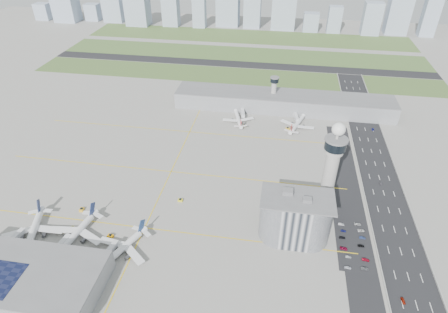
% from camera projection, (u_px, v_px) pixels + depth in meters
% --- Properties ---
extents(ground, '(1000.00, 1000.00, 0.00)m').
position_uv_depth(ground, '(216.00, 203.00, 254.36)').
color(ground, '#9D9B93').
extents(grass_strip_0, '(480.00, 50.00, 0.08)m').
position_uv_depth(grass_strip_0, '(233.00, 75.00, 440.11)').
color(grass_strip_0, '#48612E').
rests_on(grass_strip_0, ground).
extents(grass_strip_1, '(480.00, 60.00, 0.08)m').
position_uv_depth(grass_strip_1, '(241.00, 54.00, 501.15)').
color(grass_strip_1, '#456530').
rests_on(grass_strip_1, ground).
extents(grass_strip_2, '(480.00, 70.00, 0.08)m').
position_uv_depth(grass_strip_2, '(248.00, 36.00, 566.25)').
color(grass_strip_2, '#4D642F').
rests_on(grass_strip_2, ground).
extents(runway, '(480.00, 22.00, 0.10)m').
position_uv_depth(runway, '(238.00, 64.00, 470.21)').
color(runway, black).
rests_on(runway, ground).
extents(highway, '(28.00, 500.00, 0.10)m').
position_uv_depth(highway, '(392.00, 223.00, 238.97)').
color(highway, black).
rests_on(highway, ground).
extents(barrier_left, '(0.60, 500.00, 1.20)m').
position_uv_depth(barrier_left, '(370.00, 220.00, 240.53)').
color(barrier_left, '#9E9E99').
rests_on(barrier_left, ground).
extents(barrier_right, '(0.60, 500.00, 1.20)m').
position_uv_depth(barrier_right, '(416.00, 225.00, 236.79)').
color(barrier_right, '#9E9E99').
rests_on(barrier_right, ground).
extents(landside_road, '(18.00, 260.00, 0.08)m').
position_uv_depth(landside_road, '(354.00, 229.00, 234.18)').
color(landside_road, black).
rests_on(landside_road, ground).
extents(parking_lot, '(20.00, 44.00, 0.10)m').
position_uv_depth(parking_lot, '(353.00, 243.00, 224.67)').
color(parking_lot, black).
rests_on(parking_lot, ground).
extents(taxiway_line_h_0, '(260.00, 0.60, 0.01)m').
position_uv_depth(taxiway_line_h_0, '(145.00, 228.00, 235.28)').
color(taxiway_line_h_0, yellow).
rests_on(taxiway_line_h_0, ground).
extents(taxiway_line_h_1, '(260.00, 0.60, 0.01)m').
position_uv_depth(taxiway_line_h_1, '(171.00, 172.00, 284.11)').
color(taxiway_line_h_1, yellow).
rests_on(taxiway_line_h_1, ground).
extents(taxiway_line_h_2, '(260.00, 0.60, 0.01)m').
position_uv_depth(taxiway_line_h_2, '(190.00, 132.00, 332.94)').
color(taxiway_line_h_2, yellow).
rests_on(taxiway_line_h_2, ground).
extents(taxiway_line_v, '(0.60, 260.00, 0.01)m').
position_uv_depth(taxiway_line_v, '(171.00, 172.00, 284.11)').
color(taxiway_line_v, yellow).
rests_on(taxiway_line_v, ground).
extents(control_tower, '(14.00, 14.00, 64.50)m').
position_uv_depth(control_tower, '(332.00, 165.00, 231.44)').
color(control_tower, '#ADAAA5').
rests_on(control_tower, ground).
extents(secondary_tower, '(8.60, 8.60, 31.90)m').
position_uv_depth(secondary_tower, '(274.00, 90.00, 361.79)').
color(secondary_tower, '#ADAAA5').
rests_on(secondary_tower, ground).
extents(admin_building, '(42.00, 24.00, 33.50)m').
position_uv_depth(admin_building, '(295.00, 218.00, 220.86)').
color(admin_building, '#B2B2B7').
rests_on(admin_building, ground).
extents(terminal_pier, '(210.00, 32.00, 15.80)m').
position_uv_depth(terminal_pier, '(283.00, 102.00, 364.99)').
color(terminal_pier, gray).
rests_on(terminal_pier, ground).
extents(near_terminal, '(84.00, 42.00, 13.00)m').
position_uv_depth(near_terminal, '(22.00, 279.00, 195.73)').
color(near_terminal, gray).
rests_on(near_terminal, ground).
extents(airplane_near_a, '(48.54, 52.78, 12.20)m').
position_uv_depth(airplane_near_a, '(32.00, 229.00, 225.93)').
color(airplane_near_a, white).
rests_on(airplane_near_a, ground).
extents(airplane_near_b, '(43.00, 48.28, 12.01)m').
position_uv_depth(airplane_near_b, '(74.00, 231.00, 224.59)').
color(airplane_near_b, white).
rests_on(airplane_near_b, ground).
extents(airplane_near_c, '(47.99, 51.12, 11.38)m').
position_uv_depth(airplane_near_c, '(120.00, 247.00, 215.09)').
color(airplane_near_c, white).
rests_on(airplane_near_c, ground).
extents(airplane_far_a, '(37.92, 41.49, 9.72)m').
position_uv_depth(airplane_far_a, '(238.00, 116.00, 346.47)').
color(airplane_far_a, white).
rests_on(airplane_far_a, ground).
extents(airplane_far_b, '(42.70, 46.26, 10.62)m').
position_uv_depth(airplane_far_b, '(298.00, 122.00, 337.60)').
color(airplane_far_b, white).
rests_on(airplane_far_b, ground).
extents(jet_bridge_near_0, '(5.39, 14.31, 5.70)m').
position_uv_depth(jet_bridge_near_0, '(7.00, 248.00, 218.19)').
color(jet_bridge_near_0, silver).
rests_on(jet_bridge_near_0, ground).
extents(jet_bridge_near_1, '(5.39, 14.31, 5.70)m').
position_uv_depth(jet_bridge_near_1, '(54.00, 254.00, 214.19)').
color(jet_bridge_near_1, silver).
rests_on(jet_bridge_near_1, ground).
extents(jet_bridge_near_2, '(5.39, 14.31, 5.70)m').
position_uv_depth(jet_bridge_near_2, '(103.00, 261.00, 210.18)').
color(jet_bridge_near_2, silver).
rests_on(jet_bridge_near_2, ground).
extents(jet_bridge_far_0, '(5.39, 14.31, 5.70)m').
position_uv_depth(jet_bridge_far_0, '(242.00, 111.00, 359.90)').
color(jet_bridge_far_0, silver).
rests_on(jet_bridge_far_0, ground).
extents(jet_bridge_far_1, '(5.39, 14.31, 5.70)m').
position_uv_depth(jet_bridge_far_1, '(295.00, 115.00, 353.23)').
color(jet_bridge_far_1, silver).
rests_on(jet_bridge_far_1, ground).
extents(tug_0, '(2.79, 3.76, 2.04)m').
position_uv_depth(tug_0, '(82.00, 209.00, 247.94)').
color(tug_0, yellow).
rests_on(tug_0, ground).
extents(tug_1, '(3.50, 3.46, 1.70)m').
position_uv_depth(tug_1, '(73.00, 228.00, 234.06)').
color(tug_1, '#CDBD00').
rests_on(tug_1, ground).
extents(tug_2, '(3.91, 3.02, 2.06)m').
position_uv_depth(tug_2, '(110.00, 236.00, 228.33)').
color(tug_2, '#EF9A03').
rests_on(tug_2, ground).
extents(tug_3, '(3.20, 2.20, 1.86)m').
position_uv_depth(tug_3, '(180.00, 200.00, 255.82)').
color(tug_3, yellow).
rests_on(tug_3, ground).
extents(tug_4, '(2.84, 1.98, 1.63)m').
position_uv_depth(tug_4, '(244.00, 125.00, 340.79)').
color(tug_4, yellow).
rests_on(tug_4, ground).
extents(tug_5, '(4.09, 3.32, 2.07)m').
position_uv_depth(tug_5, '(288.00, 128.00, 335.90)').
color(tug_5, gold).
rests_on(tug_5, ground).
extents(car_lot_0, '(3.89, 1.68, 1.31)m').
position_uv_depth(car_lot_0, '(348.00, 268.00, 209.04)').
color(car_lot_0, silver).
rests_on(car_lot_0, ground).
extents(car_lot_1, '(3.38, 1.43, 1.09)m').
position_uv_depth(car_lot_1, '(348.00, 257.00, 215.51)').
color(car_lot_1, '#92969A').
rests_on(car_lot_1, ground).
extents(car_lot_2, '(4.52, 2.43, 1.21)m').
position_uv_depth(car_lot_2, '(344.00, 248.00, 220.63)').
color(car_lot_2, maroon).
rests_on(car_lot_2, ground).
extents(car_lot_3, '(3.85, 1.77, 1.09)m').
position_uv_depth(car_lot_3, '(342.00, 238.00, 227.82)').
color(car_lot_3, black).
rests_on(car_lot_3, ground).
extents(car_lot_4, '(3.45, 1.61, 1.14)m').
position_uv_depth(car_lot_4, '(343.00, 231.00, 232.45)').
color(car_lot_4, navy).
rests_on(car_lot_4, ground).
extents(car_lot_5, '(3.76, 1.42, 1.23)m').
position_uv_depth(car_lot_5, '(341.00, 224.00, 237.18)').
color(car_lot_5, silver).
rests_on(car_lot_5, ground).
extents(car_lot_6, '(4.19, 2.05, 1.15)m').
position_uv_depth(car_lot_6, '(365.00, 269.00, 208.57)').
color(car_lot_6, slate).
rests_on(car_lot_6, ground).
extents(car_lot_7, '(4.39, 2.10, 1.23)m').
position_uv_depth(car_lot_7, '(366.00, 260.00, 213.65)').
color(car_lot_7, '#A40B24').
rests_on(car_lot_7, ground).
extents(car_lot_8, '(3.96, 1.80, 1.32)m').
position_uv_depth(car_lot_8, '(361.00, 246.00, 222.30)').
color(car_lot_8, black).
rests_on(car_lot_8, ground).
extents(car_lot_9, '(3.67, 1.37, 1.20)m').
position_uv_depth(car_lot_9, '(362.00, 238.00, 227.60)').
color(car_lot_9, navy).
rests_on(car_lot_9, ground).
extents(car_lot_10, '(4.44, 2.52, 1.17)m').
position_uv_depth(car_lot_10, '(361.00, 231.00, 232.59)').
color(car_lot_10, silver).
rests_on(car_lot_10, ground).
extents(car_lot_11, '(4.43, 2.07, 1.25)m').
position_uv_depth(car_lot_11, '(358.00, 224.00, 237.18)').
color(car_lot_11, '#ADADAE').
rests_on(car_lot_11, ground).
extents(car_hw_0, '(2.11, 4.05, 1.32)m').
position_uv_depth(car_hw_0, '(403.00, 301.00, 191.71)').
color(car_hw_0, maroon).
rests_on(car_hw_0, ground).
extents(car_hw_1, '(1.69, 3.57, 1.13)m').
position_uv_depth(car_hw_1, '(381.00, 183.00, 271.34)').
color(car_hw_1, '#252328').
rests_on(car_hw_1, ground).
extents(car_hw_2, '(2.50, 4.25, 1.11)m').
position_uv_depth(car_hw_2, '(373.00, 129.00, 335.50)').
color(car_hw_2, navy).
rests_on(car_hw_2, ground).
extents(car_hw_4, '(2.01, 3.85, 1.25)m').
position_uv_depth(car_hw_4, '(350.00, 100.00, 384.49)').
color(car_hw_4, '#8B969D').
rests_on(car_hw_4, ground).
extents(skyline_bldg_0, '(24.05, 19.24, 26.50)m').
position_uv_depth(skyline_bldg_0, '(43.00, 11.00, 640.49)').
color(skyline_bldg_0, '#9EADC1').
rests_on(skyline_bldg_0, ground).
extents(skyline_bldg_1, '(37.63, 30.10, 65.60)m').
position_uv_depth(skyline_bldg_1, '(64.00, 1.00, 619.89)').
color(skyline_bldg_1, '#9EADC1').
rests_on(skyline_bldg_1, ground).
extents(skyline_bldg_2, '(22.81, 18.25, 26.79)m').
position_uv_depth(skyline_bldg_2, '(93.00, 12.00, 635.75)').
color(skyline_bldg_2, '#9EADC1').
rests_on(skyline_bldg_2, ground).
extents(skyline_bldg_3, '(32.30, 25.84, 36.93)m').
position_uv_depth(skyline_bldg_3, '(114.00, 10.00, 628.68)').
color(skyline_bldg_3, '#9EADC1').
rests_on(skyline_bldg_3, ground).
extents(skyline_bldg_4, '(35.81, 28.65, 60.36)m').
position_uv_depth(skyline_bldg_4, '(137.00, 6.00, 602.49)').
color(skyline_bldg_4, '#9EADC1').
rests_on(skyline_bldg_4, ground).
extents(skyline_bldg_5, '(25.49, 20.39, 66.89)m').
position_uv_depth(skyline_bldg_5, '(170.00, 4.00, 597.02)').
color(skyline_bldg_5, '#9EADC1').
rests_on(skyline_bldg_5, ground).
extents(skyline_bldg_6, '(20.04, 16.03, 45.20)m').
position_uv_depth(skyline_bldg_6, '(199.00, 13.00, 595.38)').
color(skyline_bldg_6, '#9EADC1').
rests_on(skyline_bldg_6, ground).
extents(skyline_bldg_7, '(35.76, 28.61, 61.22)m').
position_uv_depth(skyline_bldg_7, '(228.00, 6.00, 600.53)').
color(skyline_bldg_7, '#9EADC1').
rests_on(skyline_bldg_7, ground).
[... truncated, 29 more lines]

